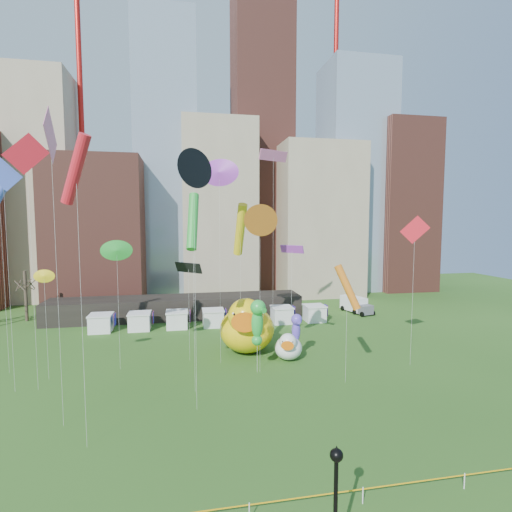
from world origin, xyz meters
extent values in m
cube|color=gray|center=(-30.00, 62.00, 21.00)|extent=(14.00, 12.00, 42.00)
cube|color=brown|center=(-18.00, 56.00, 13.00)|extent=(16.00, 14.00, 26.00)
cube|color=#8C9EB2|center=(-6.00, 64.00, 27.50)|extent=(12.00, 12.00, 55.00)
cube|color=gray|center=(4.00, 60.00, 17.00)|extent=(14.00, 14.00, 34.00)
cube|color=brown|center=(14.00, 66.00, 34.00)|extent=(12.00, 12.00, 68.00)
cube|color=gray|center=(24.00, 58.00, 15.00)|extent=(16.00, 14.00, 30.00)
cube|color=#8C9EB2|center=(34.00, 62.00, 24.00)|extent=(14.00, 12.00, 48.00)
cube|color=brown|center=(44.00, 60.00, 18.00)|extent=(12.00, 12.00, 36.00)
cylinder|color=red|center=(-22.00, 64.00, 38.00)|extent=(1.00, 1.00, 76.00)
cylinder|color=red|center=(30.00, 64.00, 38.00)|extent=(1.00, 1.00, 76.00)
cube|color=black|center=(-4.00, 42.00, 1.60)|extent=(38.00, 6.00, 3.20)
cube|color=white|center=(-14.00, 36.00, 1.10)|extent=(2.80, 2.80, 2.20)
cube|color=red|center=(-12.20, 36.00, 1.60)|extent=(0.08, 1.40, 1.60)
cube|color=white|center=(-9.00, 36.00, 1.10)|extent=(2.80, 2.80, 2.20)
cube|color=red|center=(-7.20, 36.00, 1.60)|extent=(0.08, 1.40, 1.60)
cube|color=white|center=(-4.00, 36.00, 1.10)|extent=(2.80, 2.80, 2.20)
cube|color=red|center=(-2.20, 36.00, 1.60)|extent=(0.08, 1.40, 1.60)
cube|color=white|center=(1.00, 36.00, 1.10)|extent=(2.80, 2.80, 2.20)
cube|color=red|center=(2.80, 36.00, 1.60)|extent=(0.08, 1.40, 1.60)
cube|color=white|center=(6.00, 36.00, 1.10)|extent=(2.80, 2.80, 2.20)
cube|color=red|center=(7.80, 36.00, 1.60)|extent=(0.08, 1.40, 1.60)
cube|color=white|center=(11.00, 36.00, 1.10)|extent=(2.80, 2.80, 2.20)
cube|color=red|center=(12.80, 36.00, 1.60)|extent=(0.08, 1.40, 1.60)
cube|color=white|center=(16.00, 36.00, 1.10)|extent=(2.80, 2.80, 2.20)
cube|color=red|center=(17.80, 36.00, 1.60)|extent=(0.08, 1.40, 1.60)
cylinder|color=#382B21|center=(-26.00, 44.00, 3.75)|extent=(0.44, 0.44, 7.50)
cylinder|color=white|center=(0.00, 0.00, 0.45)|extent=(0.06, 0.06, 0.90)
cylinder|color=white|center=(6.00, 0.00, 0.45)|extent=(0.06, 0.06, 0.90)
cylinder|color=white|center=(12.00, 0.00, 0.45)|extent=(0.06, 0.06, 0.90)
cube|color=#F2AA0C|center=(0.00, 0.00, 0.80)|extent=(50.00, 0.02, 0.07)
ellipsoid|color=yellow|center=(3.99, 24.71, 2.55)|extent=(7.63, 8.44, 5.10)
ellipsoid|color=yellow|center=(4.61, 27.46, 2.42)|extent=(1.94, 1.66, 2.07)
sphere|color=yellow|center=(3.48, 22.48, 4.60)|extent=(4.59, 4.59, 3.84)
cone|color=orange|center=(3.12, 20.89, 4.48)|extent=(2.44, 2.15, 2.11)
sphere|color=white|center=(2.22, 21.69, 5.12)|extent=(0.69, 0.69, 0.69)
sphere|color=white|center=(4.28, 21.22, 5.12)|extent=(0.69, 0.69, 0.69)
sphere|color=black|center=(2.15, 21.37, 5.12)|extent=(0.35, 0.35, 0.35)
sphere|color=black|center=(4.21, 20.90, 5.12)|extent=(0.35, 0.35, 0.35)
ellipsoid|color=white|center=(7.91, 21.35, 1.21)|extent=(3.86, 4.19, 2.42)
ellipsoid|color=white|center=(8.33, 22.62, 1.15)|extent=(0.96, 0.84, 0.98)
sphere|color=white|center=(7.57, 20.32, 2.19)|extent=(2.30, 2.30, 1.82)
cone|color=orange|center=(7.33, 19.58, 2.12)|extent=(1.21, 1.09, 1.00)
sphere|color=white|center=(6.94, 20.00, 2.43)|extent=(0.33, 0.33, 0.33)
sphere|color=white|center=(7.89, 19.69, 2.43)|extent=(0.33, 0.33, 0.33)
sphere|color=black|center=(6.89, 19.85, 2.43)|extent=(0.16, 0.16, 0.16)
sphere|color=black|center=(7.84, 19.54, 2.43)|extent=(0.16, 0.16, 0.16)
cylinder|color=silver|center=(3.94, 18.38, 2.44)|extent=(0.03, 0.03, 4.87)
ellipsoid|color=green|center=(3.94, 18.38, 4.87)|extent=(1.41, 1.28, 2.94)
sphere|color=green|center=(3.94, 18.23, 6.45)|extent=(1.92, 1.92, 1.50)
cone|color=green|center=(3.94, 17.56, 6.37)|extent=(0.81, 1.06, 0.52)
sphere|color=green|center=(3.94, 18.43, 3.19)|extent=(1.05, 1.05, 1.05)
cylinder|color=silver|center=(8.82, 21.53, 1.50)|extent=(0.03, 0.03, 3.00)
ellipsoid|color=#5E44CC|center=(8.82, 21.53, 3.00)|extent=(0.94, 0.77, 2.35)
sphere|color=#5E44CC|center=(8.82, 21.38, 4.25)|extent=(1.22, 1.22, 1.20)
cone|color=#5E44CC|center=(8.82, 20.84, 4.19)|extent=(0.44, 0.76, 0.42)
sphere|color=#5E44CC|center=(8.82, 21.58, 1.65)|extent=(0.84, 0.84, 0.84)
sphere|color=black|center=(3.13, -3.20, 4.99)|extent=(0.56, 0.56, 0.56)
cone|color=black|center=(3.13, -3.20, 5.29)|extent=(0.20, 0.20, 0.25)
cube|color=white|center=(24.31, 40.55, 1.38)|extent=(3.19, 4.84, 2.22)
cube|color=#595960|center=(25.03, 37.80, 0.93)|extent=(2.38, 2.07, 1.42)
cylinder|color=black|center=(23.64, 38.72, 0.40)|extent=(0.42, 0.83, 0.80)
cylinder|color=black|center=(25.79, 39.28, 0.40)|extent=(0.42, 0.83, 0.80)
cylinder|color=black|center=(22.88, 41.65, 0.40)|extent=(0.42, 0.83, 0.80)
cylinder|color=black|center=(25.03, 42.21, 0.40)|extent=(0.42, 0.83, 0.80)
cylinder|color=silver|center=(-15.67, 18.01, 10.15)|extent=(0.02, 0.02, 20.29)
cube|color=red|center=(-15.67, 18.01, 20.29)|extent=(3.20, 1.50, 3.51)
cylinder|color=silver|center=(7.80, 28.16, 11.29)|extent=(0.02, 0.02, 22.58)
cube|color=pink|center=(7.80, 28.16, 22.58)|extent=(3.89, 2.21, 1.23)
cylinder|color=silver|center=(-2.14, 11.81, 9.30)|extent=(0.02, 0.02, 18.59)
cone|color=black|center=(-2.14, 11.81, 18.59)|extent=(2.04, 2.54, 2.90)
cylinder|color=silver|center=(-2.17, 15.09, 7.35)|extent=(0.02, 0.02, 14.71)
cylinder|color=green|center=(-2.17, 15.09, 14.71)|extent=(1.29, 2.97, 4.89)
cylinder|color=silver|center=(-15.52, 20.26, 4.86)|extent=(0.02, 0.02, 9.73)
cone|color=yellow|center=(-15.52, 20.26, 9.73)|extent=(1.22, 0.20, 1.21)
cylinder|color=silver|center=(-17.50, 17.97, 9.30)|extent=(0.02, 0.02, 18.60)
cube|color=blue|center=(-17.50, 17.97, 18.60)|extent=(2.78, 0.68, 2.85)
cylinder|color=silver|center=(11.43, 14.50, 4.42)|extent=(0.02, 0.02, 8.83)
cylinder|color=orange|center=(11.43, 14.50, 8.83)|extent=(2.48, 1.77, 4.14)
cylinder|color=silver|center=(8.26, 21.47, 5.91)|extent=(0.02, 0.02, 11.81)
cube|color=purple|center=(8.26, 21.47, 11.81)|extent=(2.14, 2.30, 0.84)
cylinder|color=silver|center=(-9.37, 8.07, 8.93)|extent=(0.02, 0.02, 17.85)
cylinder|color=red|center=(-9.37, 8.07, 17.85)|extent=(2.48, 2.13, 4.34)
cylinder|color=silver|center=(-11.67, 11.20, 10.24)|extent=(0.02, 0.02, 20.47)
cube|color=pink|center=(-11.67, 11.20, 20.47)|extent=(0.36, 3.75, 3.76)
cylinder|color=silver|center=(-2.50, 22.90, 4.96)|extent=(0.02, 0.02, 9.92)
cube|color=black|center=(-2.50, 22.90, 9.92)|extent=(2.81, 2.87, 1.08)
cylinder|color=silver|center=(-9.37, 21.71, 5.95)|extent=(0.02, 0.02, 11.89)
cone|color=green|center=(-9.37, 21.71, 11.89)|extent=(2.02, 0.67, 2.01)
cylinder|color=silver|center=(3.37, 25.57, 6.90)|extent=(0.02, 0.02, 13.80)
cylinder|color=yellow|center=(3.37, 25.57, 13.80)|extent=(1.34, 3.61, 6.01)
cylinder|color=silver|center=(-19.86, 22.74, 8.60)|extent=(0.02, 0.02, 17.21)
cylinder|color=silver|center=(4.19, 18.27, 7.41)|extent=(0.02, 0.02, 14.82)
cone|color=orange|center=(4.19, 18.27, 14.82)|extent=(2.71, 2.00, 3.02)
cylinder|color=silver|center=(0.67, 21.54, 9.80)|extent=(0.02, 0.02, 19.60)
cone|color=purple|center=(0.67, 21.54, 19.60)|extent=(2.54, 1.64, 2.73)
cylinder|color=silver|center=(19.83, 17.42, 6.94)|extent=(0.02, 0.02, 13.89)
cube|color=red|center=(19.83, 17.42, 13.89)|extent=(2.49, 1.40, 2.83)
camera|label=1|loc=(-2.97, -17.47, 14.62)|focal=27.00mm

